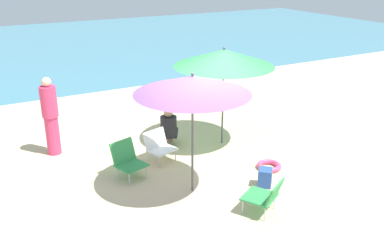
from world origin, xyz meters
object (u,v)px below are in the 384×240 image
Objects in this scene: umbrella_purple at (192,85)px; person_b at (169,127)px; beach_chair_a at (159,145)px; beach_bag at (265,177)px; umbrella_green at (224,58)px; beach_chair_b at (265,195)px; beach_chair_c at (127,159)px; swim_ring at (269,166)px; person_a at (50,116)px.

person_b is at bearing 76.38° from umbrella_purple.
beach_chair_a is 1.97× the size of beach_bag.
umbrella_green is 2.93× the size of beach_chair_b.
umbrella_green is 2.88m from beach_chair_c.
beach_chair_a is 0.71m from person_b.
beach_chair_c is at bearing 154.65° from person_b.
person_b is (0.47, 0.51, 0.13)m from beach_chair_a.
beach_chair_a is 2.22m from swim_ring.
swim_ring is (1.05, 1.22, -0.28)m from beach_chair_b.
umbrella_purple reaches higher than beach_chair_a.
beach_chair_c is 2.73m from swim_ring.
umbrella_purple is 3.45m from person_a.
beach_chair_c is (-0.79, -0.33, 0.01)m from beach_chair_a.
beach_chair_a is 0.39× the size of person_a.
person_b is 2.29m from swim_ring.
umbrella_green is 4.46× the size of swim_ring.
beach_bag is (2.02, -1.54, -0.18)m from beach_chair_c.
person_b is at bearing 123.84° from swim_ring.
swim_ring is (1.72, 0.03, -1.88)m from umbrella_purple.
beach_chair_b is at bearing 16.17° from beach_chair_c.
swim_ring is at bearing -115.16° from person_b.
person_a is (-1.79, 1.34, 0.49)m from beach_chair_a.
umbrella_green is at bearing 84.08° from beach_chair_c.
beach_bag is (-0.35, -2.00, -1.75)m from umbrella_green.
beach_chair_b is at bearing 124.03° from person_a.
beach_bag is at bearing -99.97° from umbrella_green.
person_b reaches higher than beach_bag.
beach_chair_a is 0.70× the size of person_b.
person_a reaches higher than beach_chair_c.
beach_bag is (1.22, -0.48, -1.76)m from umbrella_purple.
person_a is (-3.37, 1.21, -1.09)m from umbrella_green.
person_b is (1.26, 0.84, 0.12)m from beach_chair_c.
swim_ring is at bearing 50.80° from beach_chair_c.
person_a is 2.44m from person_b.
umbrella_green is 3.35× the size of beach_chair_a.
person_a reaches higher than person_b.
beach_chair_a is 2.66m from beach_chair_b.
beach_bag is at bearing 17.01° from beach_chair_a.
beach_bag is (0.56, 0.71, -0.17)m from beach_chair_b.
umbrella_purple is 3.34× the size of beach_chair_a.
beach_bag is at bearing 35.86° from beach_chair_c.
person_a is (-2.47, 3.92, 0.50)m from beach_chair_b.
person_a reaches higher than swim_ring.
beach_chair_c is 2.05× the size of beach_bag.
beach_chair_c is at bearing 157.62° from swim_ring.
person_b is at bearing 120.85° from beach_chair_a.
umbrella_purple is (-1.57, -1.52, 0.02)m from umbrella_green.
person_b is at bearing 106.82° from beach_chair_c.
person_b reaches higher than beach_chair_c.
beach_chair_c is at bearing 122.90° from person_a.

